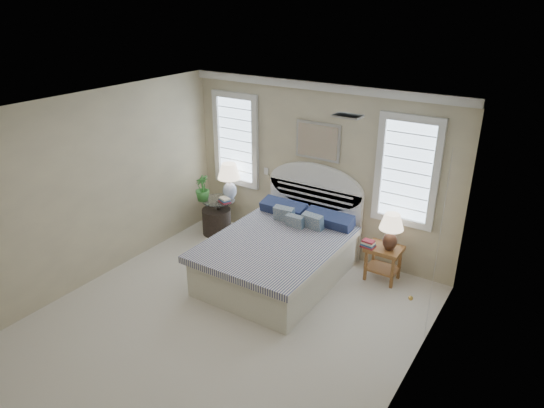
{
  "coord_description": "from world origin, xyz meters",
  "views": [
    {
      "loc": [
        3.26,
        -3.86,
        3.85
      ],
      "look_at": [
        0.12,
        1.0,
        1.35
      ],
      "focal_mm": 32.0,
      "sensor_mm": 36.0,
      "label": 1
    }
  ],
  "objects_px": {
    "bed": "(282,252)",
    "nightstand_right": "(384,256)",
    "side_table_left": "(219,213)",
    "lamp_right": "(391,228)",
    "lamp_left": "(229,177)",
    "floor_pot": "(217,221)"
  },
  "relations": [
    {
      "from": "floor_pot",
      "to": "side_table_left",
      "type": "bearing_deg",
      "value": 48.97
    },
    {
      "from": "side_table_left",
      "to": "floor_pot",
      "type": "xyz_separation_m",
      "value": [
        -0.03,
        -0.03,
        -0.16
      ]
    },
    {
      "from": "lamp_left",
      "to": "lamp_right",
      "type": "xyz_separation_m",
      "value": [
        2.89,
        -0.07,
        -0.15
      ]
    },
    {
      "from": "bed",
      "to": "side_table_left",
      "type": "xyz_separation_m",
      "value": [
        -1.65,
        0.59,
        0.0
      ]
    },
    {
      "from": "nightstand_right",
      "to": "floor_pot",
      "type": "relative_size",
      "value": 1.07
    },
    {
      "from": "side_table_left",
      "to": "lamp_right",
      "type": "bearing_deg",
      "value": 1.59
    },
    {
      "from": "side_table_left",
      "to": "lamp_right",
      "type": "height_order",
      "value": "lamp_right"
    },
    {
      "from": "lamp_right",
      "to": "side_table_left",
      "type": "bearing_deg",
      "value": -178.41
    },
    {
      "from": "bed",
      "to": "lamp_left",
      "type": "height_order",
      "value": "bed"
    },
    {
      "from": "side_table_left",
      "to": "floor_pot",
      "type": "height_order",
      "value": "side_table_left"
    },
    {
      "from": "nightstand_right",
      "to": "side_table_left",
      "type": "bearing_deg",
      "value": -178.06
    },
    {
      "from": "bed",
      "to": "nightstand_right",
      "type": "xyz_separation_m",
      "value": [
        1.3,
        0.69,
        0.0
      ]
    },
    {
      "from": "floor_pot",
      "to": "lamp_left",
      "type": "xyz_separation_m",
      "value": [
        0.16,
        0.19,
        0.79
      ]
    },
    {
      "from": "nightstand_right",
      "to": "floor_pot",
      "type": "distance_m",
      "value": 2.99
    },
    {
      "from": "side_table_left",
      "to": "lamp_left",
      "type": "xyz_separation_m",
      "value": [
        0.13,
        0.16,
        0.63
      ]
    },
    {
      "from": "bed",
      "to": "nightstand_right",
      "type": "distance_m",
      "value": 1.47
    },
    {
      "from": "lamp_left",
      "to": "lamp_right",
      "type": "height_order",
      "value": "lamp_left"
    },
    {
      "from": "nightstand_right",
      "to": "lamp_left",
      "type": "height_order",
      "value": "lamp_left"
    },
    {
      "from": "side_table_left",
      "to": "nightstand_right",
      "type": "height_order",
      "value": "side_table_left"
    },
    {
      "from": "bed",
      "to": "lamp_right",
      "type": "relative_size",
      "value": 4.11
    },
    {
      "from": "side_table_left",
      "to": "lamp_left",
      "type": "bearing_deg",
      "value": 50.01
    },
    {
      "from": "side_table_left",
      "to": "lamp_right",
      "type": "distance_m",
      "value": 3.06
    }
  ]
}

